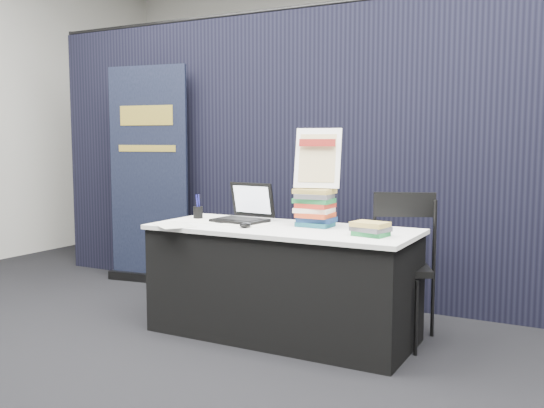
{
  "coord_description": "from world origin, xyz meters",
  "views": [
    {
      "loc": [
        1.86,
        -3.02,
        1.33
      ],
      "look_at": [
        -0.08,
        0.55,
        0.9
      ],
      "focal_mm": 40.0,
      "sensor_mm": 36.0,
      "label": 1
    }
  ],
  "objects": [
    {
      "name": "drape_partition",
      "position": [
        0.0,
        1.6,
        1.2
      ],
      "size": [
        6.0,
        0.08,
        2.4
      ],
      "primitive_type": "cube",
      "color": "black",
      "rests_on": "floor"
    },
    {
      "name": "floor",
      "position": [
        0.0,
        0.0,
        0.0
      ],
      "size": [
        8.0,
        8.0,
        0.0
      ],
      "primitive_type": "plane",
      "color": "black",
      "rests_on": "ground"
    },
    {
      "name": "wall_back",
      "position": [
        0.0,
        4.0,
        1.75
      ],
      "size": [
        8.0,
        0.02,
        3.5
      ],
      "primitive_type": "cube",
      "color": "beige",
      "rests_on": "floor"
    },
    {
      "name": "book_stack_short",
      "position": [
        0.66,
        0.45,
        0.79
      ],
      "size": [
        0.23,
        0.2,
        0.09
      ],
      "rotation": [
        0.0,
        0.0,
        -0.23
      ],
      "color": "#1D6F37",
      "rests_on": "display_table"
    },
    {
      "name": "brochure_mid",
      "position": [
        -0.68,
        0.26,
        0.75
      ],
      "size": [
        0.38,
        0.36,
        0.0
      ],
      "primitive_type": "cube",
      "rotation": [
        0.0,
        0.0,
        -0.6
      ],
      "color": "silver",
      "rests_on": "display_table"
    },
    {
      "name": "book_stack_tall",
      "position": [
        0.19,
        0.67,
        0.88
      ],
      "size": [
        0.23,
        0.18,
        0.25
      ],
      "rotation": [
        0.0,
        0.0,
        0.0
      ],
      "color": "#18505D",
      "rests_on": "display_table"
    },
    {
      "name": "display_table",
      "position": [
        0.0,
        0.55,
        0.38
      ],
      "size": [
        1.8,
        0.75,
        0.75
      ],
      "color": "black",
      "rests_on": "floor"
    },
    {
      "name": "brochure_right",
      "position": [
        -0.28,
        0.53,
        0.75
      ],
      "size": [
        0.32,
        0.24,
        0.0
      ],
      "primitive_type": "cube",
      "rotation": [
        0.0,
        0.0,
        0.04
      ],
      "color": "white",
      "rests_on": "display_table"
    },
    {
      "name": "pullup_banner",
      "position": [
        -1.82,
        1.37,
        0.89
      ],
      "size": [
        0.86,
        0.22,
        2.01
      ],
      "rotation": [
        0.0,
        0.0,
        0.14
      ],
      "color": "black",
      "rests_on": "floor"
    },
    {
      "name": "info_sign",
      "position": [
        0.19,
        0.7,
        1.21
      ],
      "size": [
        0.33,
        0.19,
        0.42
      ],
      "rotation": [
        0.0,
        0.0,
        0.24
      ],
      "color": "black",
      "rests_on": "book_stack_tall"
    },
    {
      "name": "laptop",
      "position": [
        -0.38,
        0.67,
        0.81
      ],
      "size": [
        0.38,
        0.32,
        0.27
      ],
      "rotation": [
        0.0,
        0.0,
        -0.09
      ],
      "color": "black",
      "rests_on": "display_table"
    },
    {
      "name": "mouse",
      "position": [
        -0.2,
        0.4,
        0.77
      ],
      "size": [
        0.07,
        0.11,
        0.03
      ],
      "primitive_type": "ellipsoid",
      "rotation": [
        0.0,
        0.0,
        0.03
      ],
      "color": "black",
      "rests_on": "display_table"
    },
    {
      "name": "brochure_left",
      "position": [
        -0.67,
        0.53,
        0.75
      ],
      "size": [
        0.34,
        0.25,
        0.0
      ],
      "primitive_type": "cube",
      "rotation": [
        0.0,
        0.0,
        0.05
      ],
      "color": "white",
      "rests_on": "display_table"
    },
    {
      "name": "pen_cup",
      "position": [
        -0.74,
        0.63,
        0.8
      ],
      "size": [
        0.07,
        0.07,
        0.09
      ],
      "primitive_type": "cylinder",
      "rotation": [
        0.0,
        0.0,
        -0.07
      ],
      "color": "black",
      "rests_on": "display_table"
    },
    {
      "name": "stacking_chair",
      "position": [
        0.7,
        0.85,
        0.54
      ],
      "size": [
        0.58,
        0.6,
        0.97
      ],
      "rotation": [
        0.0,
        0.0,
        0.41
      ],
      "color": "black",
      "rests_on": "floor"
    }
  ]
}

